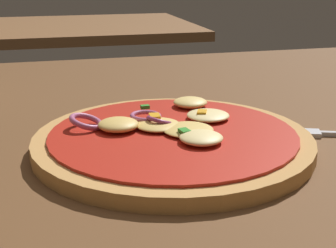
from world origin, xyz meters
TOP-DOWN VIEW (x-y plane):
  - dining_table at (0.00, 0.00)m, footprint 1.48×1.02m
  - pizza at (0.03, -0.01)m, footprint 0.28×0.28m
  - background_table at (-0.07, 1.10)m, footprint 0.90×0.54m

SIDE VIEW (x-z plane):
  - dining_table at x=0.00m, z-range 0.00..0.03m
  - background_table at x=-0.07m, z-range 0.00..0.03m
  - pizza at x=0.03m, z-range 0.02..0.05m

